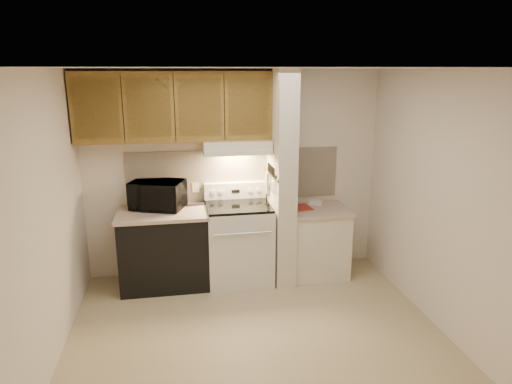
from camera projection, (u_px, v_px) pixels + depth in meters
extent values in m
plane|color=tan|center=(255.00, 330.00, 4.50)|extent=(3.60, 3.60, 0.00)
plane|color=white|center=(255.00, 68.00, 3.85)|extent=(3.60, 3.60, 0.00)
cube|color=silver|center=(234.00, 173.00, 5.60)|extent=(3.60, 2.50, 0.02)
cube|color=silver|center=(47.00, 220.00, 3.88)|extent=(0.02, 3.00, 2.50)
cube|color=silver|center=(436.00, 200.00, 4.48)|extent=(0.02, 3.00, 2.50)
cube|color=#FFEACB|center=(235.00, 175.00, 5.60)|extent=(2.60, 0.02, 0.63)
cube|color=silver|center=(239.00, 244.00, 5.48)|extent=(0.76, 0.65, 0.92)
cube|color=black|center=(243.00, 251.00, 5.17)|extent=(0.50, 0.01, 0.30)
cylinder|color=silver|center=(243.00, 233.00, 5.08)|extent=(0.65, 0.02, 0.02)
cube|color=black|center=(238.00, 206.00, 5.36)|extent=(0.74, 0.64, 0.03)
cube|color=silver|center=(235.00, 190.00, 5.60)|extent=(0.76, 0.08, 0.20)
cube|color=black|center=(236.00, 191.00, 5.56)|extent=(0.10, 0.01, 0.04)
cylinder|color=silver|center=(213.00, 192.00, 5.51)|extent=(0.05, 0.02, 0.05)
cylinder|color=silver|center=(221.00, 192.00, 5.53)|extent=(0.05, 0.02, 0.05)
cylinder|color=silver|center=(250.00, 191.00, 5.59)|extent=(0.05, 0.02, 0.05)
cylinder|color=silver|center=(258.00, 190.00, 5.60)|extent=(0.05, 0.02, 0.05)
cube|color=black|center=(165.00, 250.00, 5.35)|extent=(1.00, 0.63, 0.87)
cube|color=#C2A894|center=(163.00, 213.00, 5.23)|extent=(1.04, 0.67, 0.04)
cube|color=black|center=(197.00, 204.00, 5.48)|extent=(0.25, 0.12, 0.02)
cylinder|color=#2C656B|center=(133.00, 204.00, 5.37)|extent=(0.08, 0.08, 0.09)
cube|color=silver|center=(196.00, 187.00, 5.54)|extent=(0.08, 0.01, 0.12)
imported|color=black|center=(158.00, 195.00, 5.31)|extent=(0.70, 0.58, 0.33)
cube|color=beige|center=(281.00, 178.00, 5.36)|extent=(0.22, 0.70, 2.50)
cube|color=olive|center=(272.00, 174.00, 5.32)|extent=(0.01, 0.70, 0.04)
cube|color=black|center=(272.00, 174.00, 5.27)|extent=(0.02, 0.42, 0.04)
cube|color=silver|center=(274.00, 185.00, 5.15)|extent=(0.01, 0.03, 0.16)
cylinder|color=black|center=(274.00, 173.00, 5.11)|extent=(0.02, 0.02, 0.10)
cube|color=silver|center=(273.00, 185.00, 5.21)|extent=(0.01, 0.04, 0.18)
cylinder|color=black|center=(272.00, 171.00, 5.18)|extent=(0.02, 0.02, 0.10)
cube|color=silver|center=(271.00, 184.00, 5.30)|extent=(0.01, 0.04, 0.20)
cylinder|color=black|center=(271.00, 169.00, 5.26)|extent=(0.02, 0.02, 0.10)
cube|color=silver|center=(269.00, 180.00, 5.38)|extent=(0.01, 0.04, 0.16)
cylinder|color=black|center=(270.00, 168.00, 5.33)|extent=(0.02, 0.02, 0.10)
cube|color=silver|center=(268.00, 180.00, 5.43)|extent=(0.01, 0.04, 0.18)
cylinder|color=black|center=(268.00, 167.00, 5.41)|extent=(0.02, 0.02, 0.10)
cube|color=gray|center=(267.00, 183.00, 5.52)|extent=(0.03, 0.11, 0.26)
cube|color=silver|center=(316.00, 243.00, 5.65)|extent=(0.70, 0.60, 0.81)
cube|color=#C2A894|center=(318.00, 210.00, 5.54)|extent=(0.74, 0.64, 0.04)
cube|color=maroon|center=(302.00, 207.00, 5.58)|extent=(0.24, 0.31, 0.01)
cube|color=white|center=(315.00, 203.00, 5.71)|extent=(0.19, 0.16, 0.04)
cube|color=silver|center=(236.00, 146.00, 5.30)|extent=(0.78, 0.44, 0.15)
cube|color=silver|center=(239.00, 153.00, 5.11)|extent=(0.78, 0.04, 0.06)
cube|color=olive|center=(174.00, 106.00, 5.10)|extent=(2.18, 0.33, 0.77)
cube|color=olive|center=(96.00, 109.00, 4.81)|extent=(0.46, 0.01, 0.63)
cube|color=black|center=(123.00, 108.00, 4.86)|extent=(0.01, 0.01, 0.73)
cube|color=olive|center=(149.00, 108.00, 4.91)|extent=(0.46, 0.01, 0.63)
cube|color=black|center=(174.00, 108.00, 4.95)|extent=(0.01, 0.01, 0.73)
cube|color=olive|center=(200.00, 107.00, 5.00)|extent=(0.46, 0.01, 0.63)
cube|color=black|center=(224.00, 107.00, 5.04)|extent=(0.01, 0.01, 0.73)
cube|color=olive|center=(249.00, 107.00, 5.09)|extent=(0.46, 0.01, 0.63)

